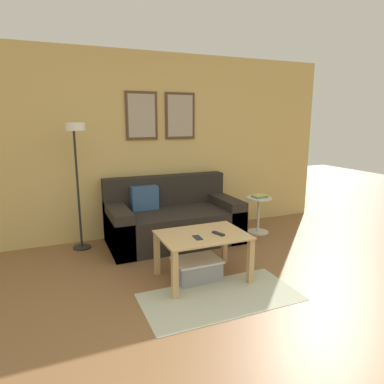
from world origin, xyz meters
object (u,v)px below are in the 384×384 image
(side_table, at_px, (258,211))
(cell_phone, at_px, (198,238))
(floor_lamp, at_px, (77,159))
(storage_bin, at_px, (197,269))
(book_stack, at_px, (260,196))
(couch, at_px, (173,220))
(remote_control, at_px, (218,233))
(coffee_table, at_px, (203,243))

(side_table, relative_size, cell_phone, 3.80)
(floor_lamp, xyz_separation_m, cell_phone, (1.00, -1.29, -0.69))
(storage_bin, bearing_deg, book_stack, 35.66)
(cell_phone, bearing_deg, couch, 84.40)
(book_stack, bearing_deg, storage_bin, -144.34)
(side_table, distance_m, remote_control, 1.69)
(book_stack, xyz_separation_m, cell_phone, (-1.50, -1.15, -0.05))
(storage_bin, bearing_deg, cell_phone, -109.65)
(side_table, xyz_separation_m, cell_phone, (-1.48, -1.14, 0.18))
(coffee_table, relative_size, storage_bin, 1.86)
(storage_bin, xyz_separation_m, floor_lamp, (-1.03, 1.18, 1.08))
(couch, distance_m, book_stack, 1.34)
(storage_bin, bearing_deg, coffee_table, -14.26)
(coffee_table, distance_m, cell_phone, 0.16)
(cell_phone, bearing_deg, floor_lamp, 130.56)
(floor_lamp, height_order, cell_phone, floor_lamp)
(coffee_table, xyz_separation_m, remote_control, (0.14, -0.08, 0.10))
(storage_bin, distance_m, remote_control, 0.45)
(couch, height_order, remote_control, couch)
(couch, bearing_deg, side_table, -6.48)
(coffee_table, bearing_deg, remote_control, -28.04)
(coffee_table, bearing_deg, side_table, 37.21)
(cell_phone, bearing_deg, side_table, 40.53)
(couch, bearing_deg, remote_control, -87.92)
(floor_lamp, distance_m, book_stack, 2.58)
(couch, height_order, coffee_table, couch)
(storage_bin, xyz_separation_m, book_stack, (1.46, 1.05, 0.44))
(coffee_table, relative_size, remote_control, 5.97)
(coffee_table, relative_size, floor_lamp, 0.56)
(storage_bin, bearing_deg, floor_lamp, 131.15)
(floor_lamp, bearing_deg, cell_phone, -52.32)
(couch, height_order, book_stack, couch)
(remote_control, bearing_deg, book_stack, 23.46)
(couch, bearing_deg, coffee_table, -94.58)
(floor_lamp, distance_m, side_table, 2.63)
(couch, height_order, floor_lamp, floor_lamp)
(coffee_table, relative_size, cell_phone, 6.40)
(couch, xyz_separation_m, book_stack, (1.31, -0.13, 0.25))
(side_table, relative_size, remote_control, 3.55)
(coffee_table, relative_size, book_stack, 4.32)
(side_table, bearing_deg, coffee_table, -142.79)
(coffee_table, height_order, side_table, side_table)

